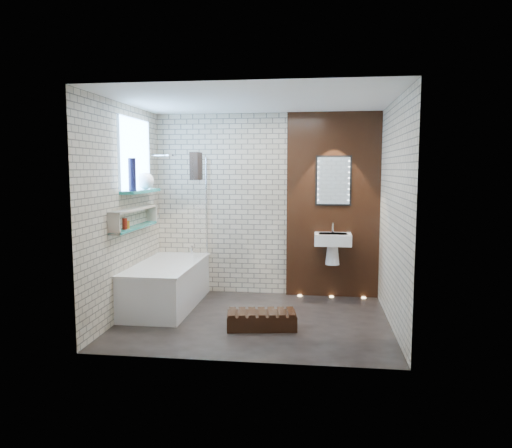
# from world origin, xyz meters

# --- Properties ---
(ground) EXTENTS (3.20, 3.20, 0.00)m
(ground) POSITION_xyz_m (0.00, 0.00, 0.00)
(ground) COLOR black
(ground) RESTS_ON ground
(room_shell) EXTENTS (3.24, 3.20, 2.60)m
(room_shell) POSITION_xyz_m (0.00, 0.00, 1.30)
(room_shell) COLOR #B2A68D
(room_shell) RESTS_ON ground
(walnut_panel) EXTENTS (1.30, 0.06, 2.60)m
(walnut_panel) POSITION_xyz_m (0.95, 1.27, 1.30)
(walnut_panel) COLOR black
(walnut_panel) RESTS_ON ground
(clerestory_window) EXTENTS (0.18, 1.00, 0.94)m
(clerestory_window) POSITION_xyz_m (-1.57, 0.35, 1.90)
(clerestory_window) COLOR #7FADE0
(clerestory_window) RESTS_ON room_shell
(display_niche) EXTENTS (0.14, 1.30, 0.26)m
(display_niche) POSITION_xyz_m (-1.53, 0.15, 1.20)
(display_niche) COLOR #238178
(display_niche) RESTS_ON room_shell
(bathtub) EXTENTS (0.79, 1.74, 0.70)m
(bathtub) POSITION_xyz_m (-1.22, 0.45, 0.29)
(bathtub) COLOR white
(bathtub) RESTS_ON ground
(bath_screen) EXTENTS (0.01, 0.78, 1.40)m
(bath_screen) POSITION_xyz_m (-0.87, 0.89, 1.28)
(bath_screen) COLOR white
(bath_screen) RESTS_ON bathtub
(towel) EXTENTS (0.11, 0.28, 0.36)m
(towel) POSITION_xyz_m (-0.87, 0.68, 1.85)
(towel) COLOR black
(towel) RESTS_ON bath_screen
(shower_head) EXTENTS (0.18, 0.18, 0.02)m
(shower_head) POSITION_xyz_m (-1.30, 0.95, 2.00)
(shower_head) COLOR silver
(shower_head) RESTS_ON room_shell
(washbasin) EXTENTS (0.50, 0.36, 0.58)m
(washbasin) POSITION_xyz_m (0.95, 1.07, 0.79)
(washbasin) COLOR white
(washbasin) RESTS_ON walnut_panel
(led_mirror) EXTENTS (0.50, 0.02, 0.70)m
(led_mirror) POSITION_xyz_m (0.95, 1.23, 1.65)
(led_mirror) COLOR black
(led_mirror) RESTS_ON walnut_panel
(walnut_step) EXTENTS (0.83, 0.46, 0.17)m
(walnut_step) POSITION_xyz_m (0.12, -0.30, 0.09)
(walnut_step) COLOR black
(walnut_step) RESTS_ON ground
(niche_bottles) EXTENTS (0.06, 0.14, 0.13)m
(niche_bottles) POSITION_xyz_m (-1.53, -0.14, 1.16)
(niche_bottles) COLOR maroon
(niche_bottles) RESTS_ON display_niche
(sill_vases) EXTENTS (0.22, 0.61, 0.40)m
(sill_vases) POSITION_xyz_m (-1.50, 0.37, 1.68)
(sill_vases) COLOR white
(sill_vases) RESTS_ON clerestory_window
(floor_uplights) EXTENTS (0.96, 0.06, 0.01)m
(floor_uplights) POSITION_xyz_m (0.95, 1.20, 0.01)
(floor_uplights) COLOR #FFD899
(floor_uplights) RESTS_ON ground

